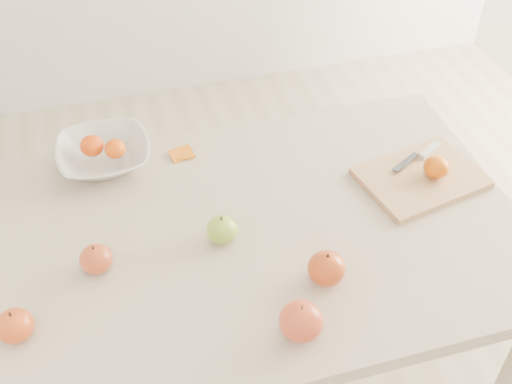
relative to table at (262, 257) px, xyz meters
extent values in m
cube|color=#C7B396|center=(0.00, 0.00, 0.08)|extent=(1.20, 0.80, 0.04)
cylinder|color=#BCAA8E|center=(-0.54, 0.34, -0.30)|extent=(0.06, 0.06, 0.71)
cylinder|color=#BCAA8E|center=(0.54, 0.34, -0.30)|extent=(0.06, 0.06, 0.71)
cube|color=tan|center=(0.42, 0.05, 0.11)|extent=(0.32, 0.26, 0.02)
ellipsoid|color=#CB5207|center=(0.45, 0.04, 0.14)|extent=(0.06, 0.06, 0.05)
imported|color=silver|center=(-0.32, 0.33, 0.13)|extent=(0.23, 0.23, 0.06)
ellipsoid|color=#E23C07|center=(-0.34, 0.34, 0.15)|extent=(0.06, 0.06, 0.05)
ellipsoid|color=#E26107|center=(-0.29, 0.32, 0.15)|extent=(0.05, 0.05, 0.05)
cube|color=orange|center=(-0.13, 0.31, 0.10)|extent=(0.07, 0.06, 0.01)
cube|color=#C7670E|center=(-0.12, 0.30, 0.10)|extent=(0.05, 0.04, 0.01)
cube|color=silver|center=(0.48, 0.13, 0.12)|extent=(0.07, 0.05, 0.01)
cube|color=#37393E|center=(0.40, 0.10, 0.12)|extent=(0.09, 0.06, 0.00)
ellipsoid|color=#5B8820|center=(-0.10, -0.01, 0.13)|extent=(0.07, 0.07, 0.06)
ellipsoid|color=#A51414|center=(-0.01, -0.29, 0.14)|extent=(0.09, 0.09, 0.08)
ellipsoid|color=maroon|center=(-0.37, -0.02, 0.13)|extent=(0.07, 0.07, 0.06)
ellipsoid|color=#A42215|center=(-0.54, -0.15, 0.13)|extent=(0.07, 0.07, 0.07)
ellipsoid|color=maroon|center=(0.09, -0.18, 0.14)|extent=(0.08, 0.08, 0.07)
camera|label=1|loc=(-0.29, -0.98, 1.16)|focal=45.00mm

